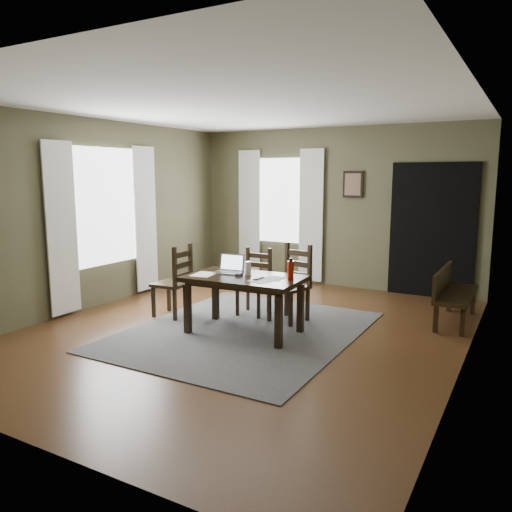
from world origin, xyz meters
The scene contains 24 objects.
ground centered at (0.00, 0.00, -0.01)m, with size 5.00×6.00×0.01m.
room_shell centered at (0.00, 0.00, 1.80)m, with size 5.02×6.02×2.71m.
rug centered at (0.00, 0.00, 0.01)m, with size 2.60×3.20×0.01m.
dining_table centered at (0.04, -0.06, 0.62)m, with size 1.43×0.90×0.70m.
chair_end centered at (-1.14, 0.09, 0.48)m, with size 0.45×0.45×0.98m.
chair_back_left centered at (-0.27, 0.74, 0.45)m, with size 0.42×0.42×0.90m.
chair_back_right centered at (0.31, 0.70, 0.49)m, with size 0.53×0.53×1.00m.
bench centered at (2.16, 1.65, 0.43)m, with size 0.41×1.26×0.71m.
laptop centered at (-0.24, 0.06, 0.77)m, with size 0.36×0.30×0.22m.
computer_mouse centered at (-0.02, -0.07, 0.73)m, with size 0.06×0.10×0.03m, color #3F3F42.
tv_remote centered at (0.27, -0.12, 0.72)m, with size 0.05×0.18×0.02m, color black.
drinking_glass centered at (0.04, 0.02, 0.79)m, with size 0.08×0.08×0.17m, color silver.
water_bottle centered at (0.61, 0.03, 0.82)m, with size 0.09×0.09×0.26m.
paper_a centered at (-0.45, -0.20, 0.71)m, with size 0.25×0.33×0.00m, color white.
paper_b centered at (0.35, -0.17, 0.71)m, with size 0.22×0.29×0.00m, color white.
paper_d centered at (0.41, 0.00, 0.71)m, with size 0.21×0.28×0.00m, color white.
window_left centered at (-2.47, 0.20, 1.45)m, with size 0.01×1.30×1.70m.
window_back centered at (-1.00, 2.97, 1.45)m, with size 1.00×0.01×1.50m.
curtain_left_near centered at (-2.44, -0.62, 1.20)m, with size 0.03×0.48×2.30m.
curtain_left_far centered at (-2.44, 1.02, 1.20)m, with size 0.03×0.48×2.30m.
curtain_back_left centered at (-1.62, 2.94, 1.20)m, with size 0.44×0.03×2.30m.
curtain_back_right centered at (-0.38, 2.94, 1.20)m, with size 0.44×0.03×2.30m.
framed_picture centered at (0.35, 2.97, 1.75)m, with size 0.34×0.03×0.44m.
doorway_back centered at (1.65, 2.97, 1.05)m, with size 1.30×0.03×2.10m.
Camera 1 is at (3.02, -5.10, 1.92)m, focal length 35.00 mm.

